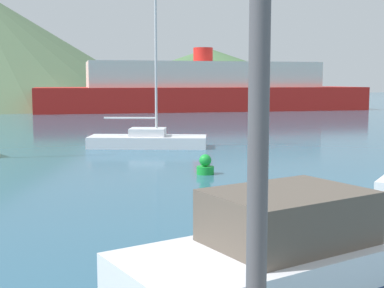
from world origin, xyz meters
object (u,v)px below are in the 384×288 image
Objects in this scene: ferry_distant at (203,89)px; buoy_marker at (205,166)px; sailboat_inner at (148,139)px; motorboat_near at (343,246)px.

buoy_marker is at bearing -104.18° from ferry_distant.
ferry_distant is 41.61m from buoy_marker.
ferry_distant is 52.70× the size of buoy_marker.
ferry_distant is at bearing 86.63° from sailboat_inner.
motorboat_near is 10.02m from buoy_marker.
motorboat_near is 0.21× the size of ferry_distant.
motorboat_near is 18.14m from sailboat_inner.
ferry_distant reaches higher than motorboat_near.
ferry_distant is at bearing 67.15° from buoy_marker.
motorboat_near reaches higher than buoy_marker.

